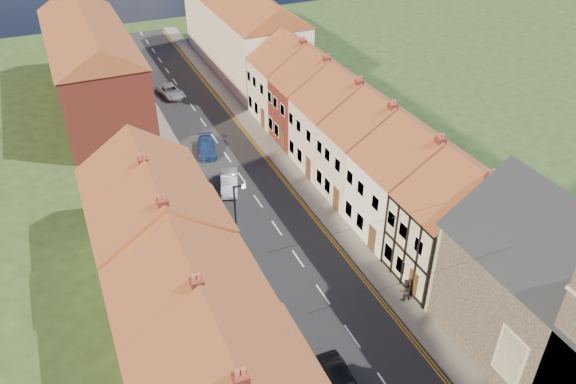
# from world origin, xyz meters

# --- Properties ---
(road) EXTENTS (7.00, 90.00, 0.02)m
(road) POSITION_xyz_m (0.00, 30.00, 0.01)
(road) COLOR black
(road) RESTS_ON ground
(pavement_left) EXTENTS (1.80, 90.00, 0.12)m
(pavement_left) POSITION_xyz_m (-4.40, 30.00, 0.06)
(pavement_left) COLOR gray
(pavement_left) RESTS_ON ground
(pavement_right) EXTENTS (1.80, 90.00, 0.12)m
(pavement_right) POSITION_xyz_m (4.40, 30.00, 0.06)
(pavement_right) COLOR gray
(pavement_right) RESTS_ON ground
(cottage_r_tudor) EXTENTS (8.30, 5.20, 9.00)m
(cottage_r_tudor) POSITION_xyz_m (9.27, 12.70, 4.47)
(cottage_r_tudor) COLOR beige
(cottage_r_tudor) RESTS_ON ground
(cottage_r_white_near) EXTENTS (8.30, 6.00, 9.00)m
(cottage_r_white_near) POSITION_xyz_m (9.30, 18.10, 4.47)
(cottage_r_white_near) COLOR white
(cottage_r_white_near) RESTS_ON ground
(cottage_r_cream_mid) EXTENTS (8.30, 5.20, 9.00)m
(cottage_r_cream_mid) POSITION_xyz_m (9.30, 23.50, 4.48)
(cottage_r_cream_mid) COLOR beige
(cottage_r_cream_mid) RESTS_ON ground
(cottage_r_pink) EXTENTS (8.30, 6.00, 9.00)m
(cottage_r_pink) POSITION_xyz_m (9.30, 28.90, 4.47)
(cottage_r_pink) COLOR beige
(cottage_r_pink) RESTS_ON ground
(cottage_r_white_far) EXTENTS (8.30, 5.20, 9.00)m
(cottage_r_white_far) POSITION_xyz_m (9.30, 34.30, 4.48)
(cottage_r_white_far) COLOR maroon
(cottage_r_white_far) RESTS_ON ground
(cottage_r_cream_far) EXTENTS (8.30, 6.00, 9.00)m
(cottage_r_cream_far) POSITION_xyz_m (9.30, 39.70, 4.47)
(cottage_r_cream_far) COLOR beige
(cottage_r_cream_far) RESTS_ON ground
(cottage_l_white) EXTENTS (8.30, 6.90, 8.80)m
(cottage_l_white) POSITION_xyz_m (-9.30, 11.95, 4.37)
(cottage_l_white) COLOR beige
(cottage_l_white) RESTS_ON ground
(cottage_l_brick_mid) EXTENTS (8.30, 5.70, 9.10)m
(cottage_l_brick_mid) POSITION_xyz_m (-9.30, 18.05, 4.53)
(cottage_l_brick_mid) COLOR beige
(cottage_l_brick_mid) RESTS_ON ground
(cottage_l_pink) EXTENTS (8.30, 6.30, 8.80)m
(cottage_l_pink) POSITION_xyz_m (-9.30, 23.85, 4.37)
(cottage_l_pink) COLOR white
(cottage_l_pink) RESTS_ON ground
(block_right_far) EXTENTS (8.30, 24.20, 10.50)m
(block_right_far) POSITION_xyz_m (9.30, 55.00, 5.29)
(block_right_far) COLOR beige
(block_right_far) RESTS_ON ground
(block_left_far) EXTENTS (8.30, 24.20, 10.50)m
(block_left_far) POSITION_xyz_m (-9.30, 50.00, 5.29)
(block_left_far) COLOR maroon
(block_left_far) RESTS_ON ground
(lamppost) EXTENTS (0.88, 0.15, 6.00)m
(lamppost) POSITION_xyz_m (-3.81, 20.00, 3.54)
(lamppost) COLOR black
(lamppost) RESTS_ON pavement_left
(car_mid) EXTENTS (2.59, 4.27, 1.33)m
(car_mid) POSITION_xyz_m (-1.55, 28.82, 0.66)
(car_mid) COLOR silver
(car_mid) RESTS_ON ground
(car_far) EXTENTS (2.46, 4.33, 1.18)m
(car_far) POSITION_xyz_m (-1.50, 35.66, 0.59)
(car_far) COLOR navy
(car_far) RESTS_ON ground
(car_distant) EXTENTS (2.66, 4.67, 1.23)m
(car_distant) POSITION_xyz_m (-1.50, 50.00, 0.61)
(car_distant) COLOR #9EA2A5
(car_distant) RESTS_ON ground
(pedestrian_right) EXTENTS (0.88, 0.72, 1.68)m
(pedestrian_right) POSITION_xyz_m (4.62, 11.33, 0.96)
(pedestrian_right) COLOR black
(pedestrian_right) RESTS_ON pavement_right
(pedestrian_left_b) EXTENTS (0.68, 0.46, 1.82)m
(pedestrian_left_b) POSITION_xyz_m (-5.10, 16.00, 1.03)
(pedestrian_left_b) COLOR black
(pedestrian_left_b) RESTS_ON pavement_left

